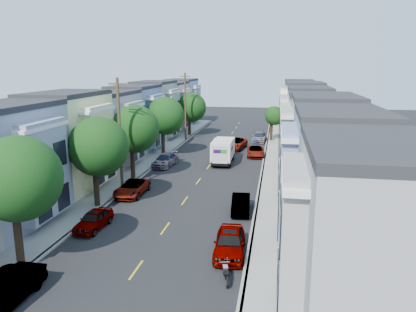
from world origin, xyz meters
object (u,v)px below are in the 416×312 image
(tree_d, at_px, (165,116))
(tree_e, at_px, (191,107))
(parked_left_d, at_px, (165,160))
(parked_left_c, at_px, (132,188))
(tree_far_r, at_px, (274,116))
(utility_pole_far, at_px, (185,106))
(lead_sedan, at_px, (235,144))
(parked_right_c, at_px, (256,152))
(tree_b, at_px, (97,147))
(parked_right_b, at_px, (241,204))
(utility_pole_near, at_px, (120,135))
(tree_c, at_px, (134,129))
(parked_right_d, at_px, (259,137))
(motorcycle, at_px, (226,274))
(parked_left_a, at_px, (6,291))
(parked_left_b, at_px, (94,220))
(tree_a, at_px, (17,179))
(parked_right_a, at_px, (230,242))
(fedex_truck, at_px, (223,150))

(tree_d, bearing_deg, tree_e, 90.00)
(parked_left_d, bearing_deg, parked_left_c, -84.04)
(tree_far_r, distance_m, utility_pole_far, 13.35)
(tree_e, xyz_separation_m, utility_pole_far, (0.00, -4.13, 0.57))
(lead_sedan, distance_m, parked_right_c, 5.00)
(tree_b, relative_size, parked_left_d, 1.61)
(tree_e, relative_size, parked_left_c, 1.49)
(parked_right_b, distance_m, parked_right_c, 20.07)
(tree_b, xyz_separation_m, parked_left_d, (1.40, 14.14, -4.28))
(utility_pole_far, bearing_deg, utility_pole_near, -90.00)
(tree_c, bearing_deg, tree_e, 90.00)
(tree_far_r, bearing_deg, tree_e, 168.56)
(tree_e, relative_size, parked_right_d, 1.52)
(lead_sedan, bearing_deg, parked_left_c, -97.66)
(utility_pole_far, height_order, lead_sedan, utility_pole_far)
(tree_e, xyz_separation_m, parked_left_c, (1.40, -31.40, -3.93))
(tree_c, height_order, tree_d, tree_c)
(tree_d, relative_size, motorcycle, 4.00)
(parked_left_c, bearing_deg, parked_left_a, -89.71)
(parked_left_a, relative_size, parked_left_d, 0.98)
(motorcycle, bearing_deg, parked_left_c, 113.18)
(parked_left_b, height_order, parked_right_d, parked_right_d)
(parked_left_b, relative_size, parked_right_c, 0.89)
(tree_c, xyz_separation_m, utility_pole_far, (0.00, 22.31, 0.05))
(tree_far_r, distance_m, parked_right_b, 31.51)
(tree_a, height_order, tree_far_r, tree_a)
(utility_pole_far, bearing_deg, tree_e, 90.02)
(tree_b, relative_size, parked_left_a, 1.64)
(tree_c, xyz_separation_m, parked_left_d, (1.40, 5.83, -4.41))
(motorcycle, bearing_deg, parked_right_b, 76.66)
(tree_far_r, distance_m, parked_left_a, 47.29)
(parked_right_b, relative_size, motorcycle, 2.12)
(parked_left_b, xyz_separation_m, parked_right_b, (9.80, 5.04, 0.01))
(lead_sedan, distance_m, parked_right_d, 6.97)
(tree_c, height_order, tree_e, tree_c)
(tree_a, relative_size, utility_pole_near, 0.75)
(parked_left_c, relative_size, parked_right_b, 1.19)
(utility_pole_near, bearing_deg, lead_sedan, 68.03)
(tree_far_r, height_order, parked_right_a, tree_far_r)
(tree_d, xyz_separation_m, tree_far_r, (13.19, 12.87, -1.29))
(tree_b, height_order, parked_left_a, tree_b)
(lead_sedan, height_order, parked_left_b, lead_sedan)
(tree_a, distance_m, parked_right_c, 33.16)
(tree_a, distance_m, fedex_truck, 28.03)
(utility_pole_far, distance_m, parked_right_b, 32.18)
(fedex_truck, bearing_deg, tree_b, -115.45)
(utility_pole_near, bearing_deg, utility_pole_far, 90.00)
(utility_pole_far, height_order, parked_left_b, utility_pole_far)
(parked_right_a, relative_size, parked_right_b, 1.21)
(tree_e, height_order, parked_right_c, tree_e)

